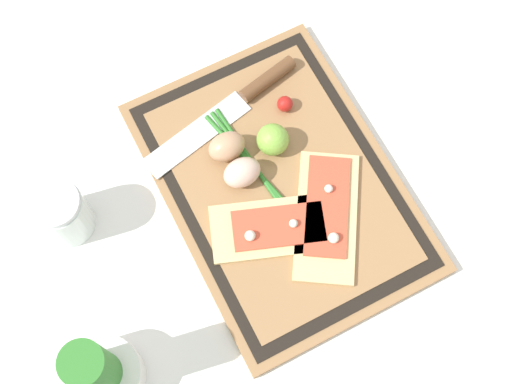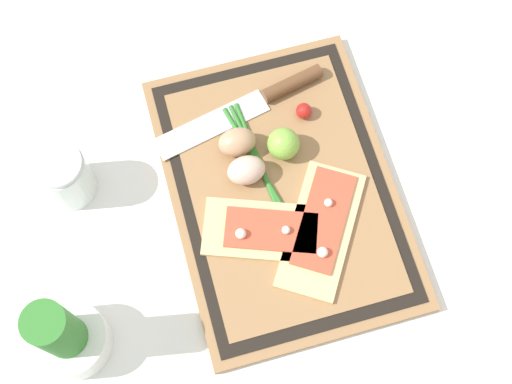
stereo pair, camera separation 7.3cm
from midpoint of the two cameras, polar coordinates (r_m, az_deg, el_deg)
The scene contains 12 objects.
ground_plane at distance 1.09m, azimuth 0.02°, elevation 0.12°, with size 6.00×6.00×0.00m, color white.
cutting_board at distance 1.08m, azimuth 0.02°, elevation 0.28°, with size 0.47×0.33×0.02m.
pizza_slice_near at distance 1.05m, azimuth 3.71°, elevation -2.00°, with size 0.22×0.18×0.02m.
pizza_slice_far at distance 1.04m, azimuth -0.76°, elevation -3.10°, with size 0.14×0.19×0.02m.
knife at distance 1.12m, azimuth -2.71°, elevation 7.49°, with size 0.09×0.28×0.02m.
egg_brown at distance 1.07m, azimuth -4.30°, elevation 3.46°, with size 0.04×0.06×0.04m, color tan.
egg_pink at distance 1.05m, azimuth -3.11°, elevation 1.38°, with size 0.04×0.06×0.04m, color beige.
lime at distance 1.07m, azimuth -0.61°, elevation 4.03°, with size 0.05×0.05×0.05m, color #7FB742.
cherry_tomato_red at distance 1.11m, azimuth 0.43°, elevation 6.89°, with size 0.02×0.02×0.02m, color red.
scallion_bunch at distance 1.07m, azimuth -1.45°, elevation 0.97°, with size 0.27×0.07×0.01m.
herb_pot at distance 0.99m, azimuth -14.47°, elevation -14.05°, with size 0.10×0.10×0.18m.
sauce_jar at distance 1.07m, azimuth -17.07°, elevation -1.92°, with size 0.08×0.08×0.10m.
Camera 1 is at (-0.32, 0.21, 1.02)m, focal length 50.00 mm.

